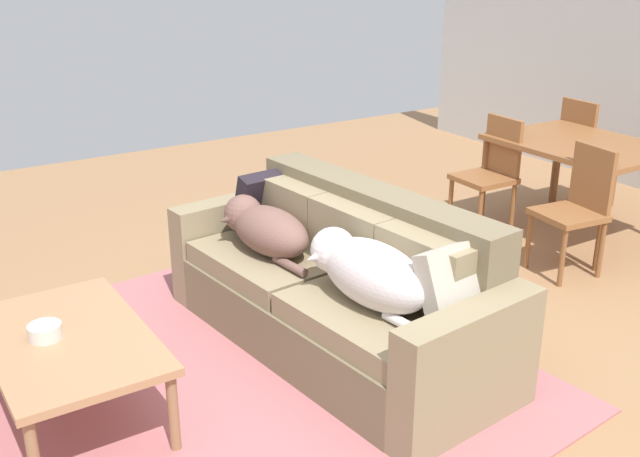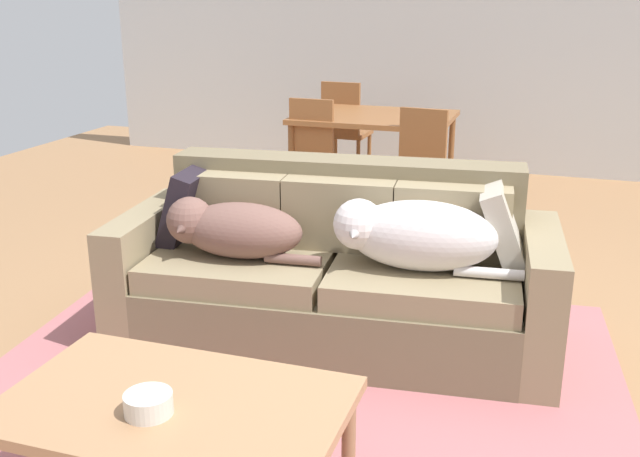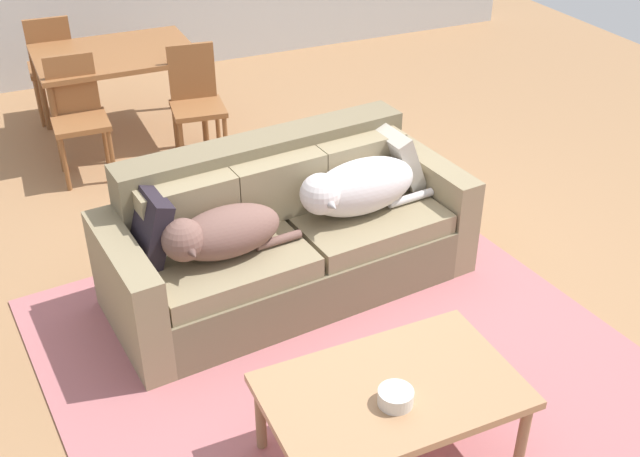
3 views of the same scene
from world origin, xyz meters
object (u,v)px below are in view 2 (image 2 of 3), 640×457
at_px(coffee_table, 174,413).
at_px(bowl_on_coffee_table, 148,404).
at_px(couch, 336,274).
at_px(throw_pillow_by_right_arm, 504,225).
at_px(dog_on_left_cushion, 231,229).
at_px(dining_chair_near_left, 307,153).
at_px(dining_table, 375,123).
at_px(throw_pillow_by_left_arm, 187,206).
at_px(dining_chair_far_left, 344,127).
at_px(dining_chair_near_right, 417,164).
at_px(dog_on_right_cushion, 411,234).

relative_size(coffee_table, bowl_on_coffee_table, 7.27).
bearing_deg(couch, throw_pillow_by_right_arm, 3.56).
bearing_deg(couch, bowl_on_coffee_table, -100.59).
distance_m(dog_on_left_cushion, dining_chair_near_left, 2.25).
bearing_deg(dining_table, couch, -80.12).
bearing_deg(coffee_table, bowl_on_coffee_table, -111.13).
height_order(throw_pillow_by_right_arm, coffee_table, throw_pillow_by_right_arm).
relative_size(couch, coffee_table, 1.99).
bearing_deg(coffee_table, throw_pillow_by_left_arm, 115.98).
bearing_deg(coffee_table, dining_chair_far_left, 99.56).
height_order(throw_pillow_by_right_arm, dining_chair_near_right, dining_chair_near_right).
height_order(throw_pillow_by_right_arm, dining_chair_far_left, dining_chair_far_left).
bearing_deg(dog_on_left_cushion, dining_chair_far_left, 91.36).
distance_m(dining_table, dining_chair_near_left, 0.68).
relative_size(dog_on_right_cushion, dining_chair_far_left, 0.95).
relative_size(dog_on_left_cushion, bowl_on_coffee_table, 5.09).
height_order(dining_chair_near_left, dining_chair_far_left, dining_chair_far_left).
distance_m(coffee_table, dining_chair_near_left, 3.56).
bearing_deg(coffee_table, dining_chair_near_right, 87.71).
bearing_deg(couch, dining_chair_near_right, 83.33).
bearing_deg(dining_chair_near_left, bowl_on_coffee_table, -76.68).
height_order(coffee_table, dining_chair_far_left, dining_chair_far_left).
height_order(dining_chair_near_right, dining_chair_far_left, dining_chair_far_left).
height_order(coffee_table, dining_chair_near_right, dining_chair_near_right).
bearing_deg(dining_table, throw_pillow_by_left_arm, -98.20).
height_order(couch, coffee_table, couch).
bearing_deg(dining_chair_far_left, throw_pillow_by_left_arm, 93.80).
xyz_separation_m(throw_pillow_by_left_arm, dining_chair_near_right, (0.84, 1.96, -0.15)).
relative_size(couch, throw_pillow_by_right_arm, 5.59).
relative_size(couch, dining_chair_far_left, 2.38).
bearing_deg(coffee_table, throw_pillow_by_right_arm, 60.77).
relative_size(throw_pillow_by_right_arm, dining_table, 0.32).
xyz_separation_m(coffee_table, dining_chair_near_right, (0.14, 3.41, 0.10)).
bearing_deg(bowl_on_coffee_table, coffee_table, 68.87).
relative_size(throw_pillow_by_left_arm, coffee_table, 0.35).
relative_size(dining_chair_near_left, dining_chair_near_right, 1.02).
bearing_deg(dog_on_right_cushion, throw_pillow_by_right_arm, 25.84).
height_order(dog_on_right_cushion, dining_table, dog_on_right_cushion).
xyz_separation_m(throw_pillow_by_right_arm, dining_chair_near_left, (-1.65, 1.87, -0.14)).
height_order(dog_on_right_cushion, bowl_on_coffee_table, dog_on_right_cushion).
height_order(dog_on_right_cushion, throw_pillow_by_right_arm, throw_pillow_by_right_arm).
height_order(dining_table, dining_chair_far_left, dining_chair_far_left).
relative_size(throw_pillow_by_left_arm, dining_chair_near_right, 0.44).
xyz_separation_m(dining_table, dining_chair_far_left, (-0.44, 0.60, -0.16)).
relative_size(throw_pillow_by_right_arm, dining_chair_near_right, 0.45).
height_order(bowl_on_coffee_table, dining_chair_near_left, dining_chair_near_left).
height_order(couch, dining_chair_near_left, dining_chair_near_left).
bearing_deg(dog_on_left_cushion, dining_table, 83.81).
distance_m(coffee_table, dining_chair_far_left, 4.66).
relative_size(throw_pillow_by_left_arm, throw_pillow_by_right_arm, 0.98).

